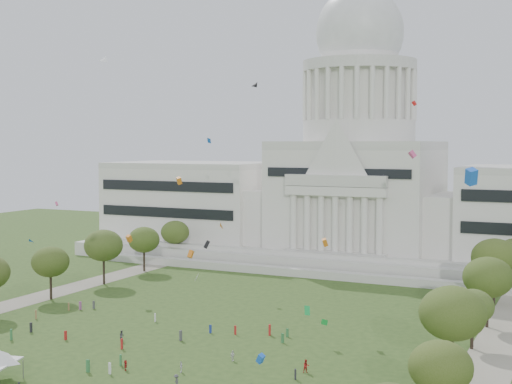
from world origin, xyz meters
name	(u,v)px	position (x,y,z in m)	size (l,w,h in m)	color
ground	(125,372)	(0.00, 0.00, 0.00)	(400.00, 400.00, 0.00)	#2E4A1B
capitol	(358,183)	(0.00, 113.59, 22.30)	(160.00, 64.50, 91.30)	beige
path_left	(24,301)	(-48.00, 30.00, 0.02)	(8.00, 160.00, 0.04)	gray
path_right	(491,359)	(48.00, 30.00, 0.02)	(8.00, 160.00, 0.04)	gray
row_tree_r_1	(441,367)	(46.22, -1.75, 7.66)	(7.58, 7.58, 10.78)	black
row_tree_r_2	(453,313)	(44.17, 17.44, 9.66)	(9.55, 9.55, 13.58)	black
row_tree_l_3	(50,262)	(-44.09, 33.92, 8.21)	(8.12, 8.12, 11.55)	black
row_tree_r_3	(473,307)	(44.40, 34.48, 7.08)	(7.01, 7.01, 9.98)	black
row_tree_l_4	(104,245)	(-44.08, 52.42, 9.39)	(9.29, 9.29, 13.21)	black
row_tree_r_4	(488,277)	(44.76, 50.04, 9.29)	(9.19, 9.19, 13.06)	black
row_tree_l_5	(144,240)	(-45.22, 71.01, 8.42)	(8.33, 8.33, 11.85)	black
row_tree_r_5	(495,258)	(43.49, 70.19, 9.93)	(9.82, 9.82, 13.96)	black
row_tree_l_6	(175,232)	(-46.87, 89.14, 8.27)	(8.19, 8.19, 11.64)	black
person_2	(306,366)	(24.22, 11.35, 1.00)	(0.97, 0.60, 1.99)	#B21E1E
person_3	(176,381)	(10.47, -2.64, 0.99)	(1.27, 0.66, 1.97)	#4C4C51
person_4	(181,367)	(7.43, 3.60, 0.81)	(0.95, 0.52, 1.62)	silver
person_5	(126,365)	(-0.53, 0.83, 0.78)	(1.45, 0.57, 1.56)	#B21E1E
person_8	(122,336)	(-10.52, 13.54, 0.93)	(0.91, 0.56, 1.87)	#4C4C51
person_10	(233,356)	(11.80, 11.75, 0.83)	(0.97, 0.53, 1.65)	silver
distant_crowd	(109,334)	(-13.14, 13.49, 0.86)	(61.90, 33.75, 1.94)	navy
kite_swarm	(164,177)	(0.84, 9.66, 28.53)	(92.50, 104.29, 65.76)	red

